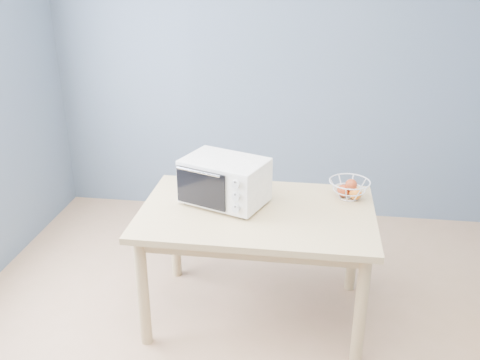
# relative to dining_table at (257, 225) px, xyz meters

# --- Properties ---
(room) EXTENTS (4.01, 4.51, 2.61)m
(room) POSITION_rel_dining_table_xyz_m (0.08, -0.71, 0.65)
(room) COLOR tan
(room) RESTS_ON ground
(dining_table) EXTENTS (1.40, 0.90, 0.75)m
(dining_table) POSITION_rel_dining_table_xyz_m (0.00, 0.00, 0.00)
(dining_table) COLOR tan
(dining_table) RESTS_ON ground
(toaster_oven) EXTENTS (0.57, 0.48, 0.29)m
(toaster_oven) POSITION_rel_dining_table_xyz_m (-0.23, 0.08, 0.25)
(toaster_oven) COLOR white
(toaster_oven) RESTS_ON dining_table
(fruit_basket) EXTENTS (0.31, 0.31, 0.13)m
(fruit_basket) POSITION_rel_dining_table_xyz_m (0.55, 0.25, 0.17)
(fruit_basket) COLOR silver
(fruit_basket) RESTS_ON dining_table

